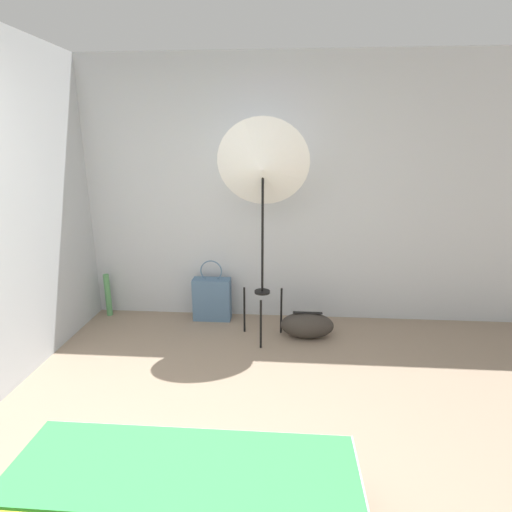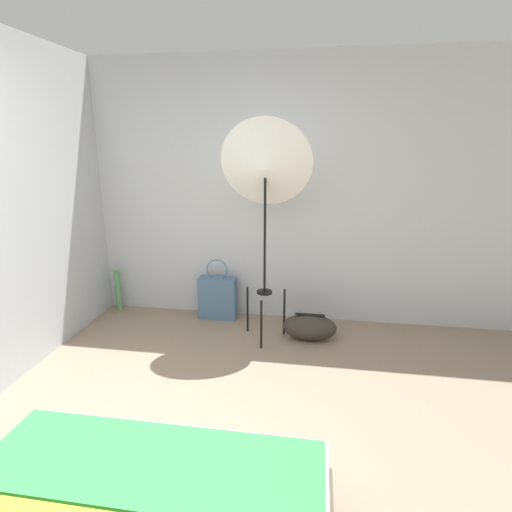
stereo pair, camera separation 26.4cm
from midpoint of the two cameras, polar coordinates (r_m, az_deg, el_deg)
The scene contains 5 objects.
wall_back at distance 4.05m, azimuth -5.63°, elevation 8.91°, with size 8.00×0.05×2.60m.
photo_umbrella at distance 3.45m, azimuth -1.26°, elevation 12.41°, with size 0.80×0.42×2.00m.
tote_bag at distance 4.20m, azimuth -8.10°, elevation -6.07°, with size 0.39×0.15×0.64m.
duffel_bag at distance 3.84m, azimuth 5.34°, elevation -9.86°, with size 0.50×0.25×0.26m.
paper_roll at distance 4.58m, azimuth -21.97°, elevation -5.21°, with size 0.06×0.06×0.46m.
Camera 1 is at (0.55, -1.40, 1.79)m, focal length 28.00 mm.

